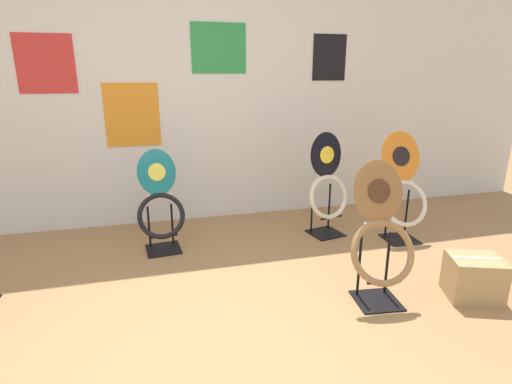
% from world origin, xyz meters
% --- Properties ---
extents(ground_plane, '(14.00, 14.00, 0.00)m').
position_xyz_m(ground_plane, '(0.00, 0.00, 0.00)').
color(ground_plane, '#A37547').
extents(wall_back, '(8.00, 0.07, 2.60)m').
position_xyz_m(wall_back, '(-0.00, 2.34, 1.30)').
color(wall_back, silver).
rests_on(wall_back, ground_plane).
extents(toilet_seat_display_teal_sax, '(0.40, 0.35, 0.84)m').
position_xyz_m(toilet_seat_display_teal_sax, '(-0.27, 1.62, 0.40)').
color(toilet_seat_display_teal_sax, black).
rests_on(toilet_seat_display_teal_sax, ground_plane).
extents(toilet_seat_display_woodgrain, '(0.44, 0.35, 0.92)m').
position_xyz_m(toilet_seat_display_woodgrain, '(1.06, 0.43, 0.42)').
color(toilet_seat_display_woodgrain, black).
rests_on(toilet_seat_display_woodgrain, ground_plane).
extents(toilet_seat_display_jazz_black, '(0.43, 0.33, 0.94)m').
position_xyz_m(toilet_seat_display_jazz_black, '(1.21, 1.58, 0.45)').
color(toilet_seat_display_jazz_black, black).
rests_on(toilet_seat_display_jazz_black, ground_plane).
extents(toilet_seat_display_orange_sun, '(0.43, 0.35, 0.96)m').
position_xyz_m(toilet_seat_display_orange_sun, '(1.81, 1.30, 0.44)').
color(toilet_seat_display_orange_sun, black).
rests_on(toilet_seat_display_orange_sun, ground_plane).
extents(storage_box, '(0.40, 0.37, 0.28)m').
position_xyz_m(storage_box, '(1.70, 0.31, 0.14)').
color(storage_box, tan).
rests_on(storage_box, ground_plane).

